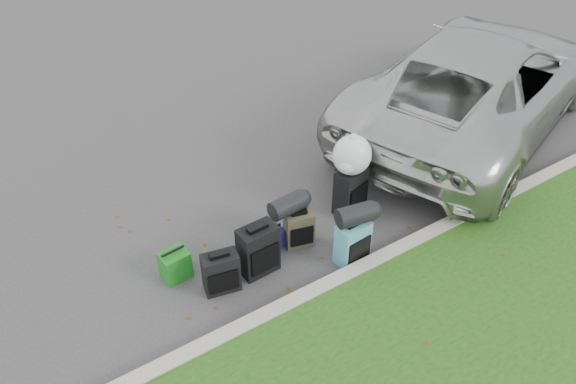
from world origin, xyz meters
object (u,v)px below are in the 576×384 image
suitcase_teal (352,243)px  tote_green (175,265)px  suv (479,82)px  tote_navy (273,239)px  suitcase_olive (299,229)px  suitcase_large_black_left (258,250)px  suitcase_large_black_right (350,191)px  suitcase_small_black (221,273)px

suitcase_teal → tote_green: suitcase_teal is taller
suv → tote_green: suv is taller
suv → tote_navy: suv is taller
suitcase_olive → suv: bearing=27.2°
suitcase_large_black_left → suitcase_teal: suitcase_large_black_left is taller
suitcase_large_black_left → tote_navy: suitcase_large_black_left is taller
suitcase_large_black_right → tote_navy: bearing=168.6°
tote_green → tote_navy: (1.21, -0.19, -0.05)m
suitcase_large_black_left → tote_navy: 0.46m
suitcase_small_black → suitcase_olive: suitcase_small_black is taller
suv → tote_green: size_ratio=15.78×
suitcase_small_black → tote_navy: bearing=29.5°
suv → suitcase_small_black: suv is taller
suitcase_large_black_left → suitcase_olive: suitcase_large_black_left is taller
suitcase_large_black_right → tote_green: size_ratio=1.78×
suitcase_teal → tote_green: bearing=149.9°
suitcase_large_black_right → suitcase_large_black_left: bearing=176.5°
suitcase_large_black_left → suitcase_teal: 1.12m
suitcase_large_black_left → suitcase_teal: bearing=-26.7°
tote_green → suitcase_large_black_left: bearing=-32.0°
suv → suitcase_large_black_left: suv is taller
suv → suitcase_olive: suv is taller
suitcase_olive → suitcase_teal: 0.70m
suitcase_small_black → tote_green: suitcase_small_black is taller
suitcase_olive → tote_navy: suitcase_olive is taller
suitcase_olive → tote_navy: bearing=174.2°
suitcase_large_black_right → tote_green: bearing=162.5°
suitcase_large_black_left → suitcase_olive: size_ratio=1.34×
suitcase_olive → suitcase_large_black_right: suitcase_large_black_right is taller
suitcase_teal → suitcase_large_black_right: suitcase_large_black_right is taller
suitcase_large_black_left → suitcase_large_black_right: 1.61m
suitcase_olive → suitcase_large_black_right: size_ratio=0.75×
suitcase_large_black_left → suitcase_olive: 0.67m
suitcase_large_black_left → suitcase_small_black: bearing=-179.5°
suitcase_large_black_left → tote_navy: size_ratio=2.39×
suitcase_olive → suitcase_teal: bearing=-42.4°
suitcase_small_black → suitcase_olive: size_ratio=1.06×
tote_navy → suitcase_olive: bearing=-29.0°
suitcase_large_black_right → suv: bearing=-2.2°
suitcase_olive → tote_navy: 0.34m
suv → suitcase_teal: (-3.56, -1.42, -0.51)m
suitcase_large_black_left → suitcase_olive: (0.65, 0.13, -0.08)m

